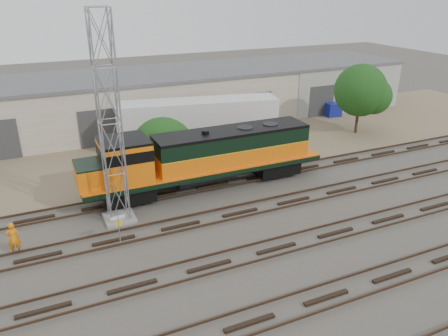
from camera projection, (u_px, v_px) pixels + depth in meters
name	position (u px, v px, depth m)	size (l,w,h in m)	color
ground	(251.00, 224.00, 26.54)	(140.00, 140.00, 0.00)	#47423A
dirt_strip	(174.00, 147.00, 39.14)	(80.00, 16.00, 0.02)	#726047
tracks	(276.00, 248.00, 23.99)	(80.00, 20.40, 0.28)	black
warehouse	(149.00, 99.00, 44.84)	(58.40, 10.40, 5.30)	beige
locomotive	(202.00, 157.00, 30.35)	(17.40, 3.05, 4.18)	black
signal_tower	(110.00, 126.00, 24.78)	(1.84, 1.84, 12.44)	gray
sign_post	(119.00, 225.00, 23.76)	(0.80, 0.13, 1.97)	gray
worker	(13.00, 238.00, 23.36)	(0.68, 0.45, 1.87)	orange
semi_trailer	(202.00, 118.00, 38.31)	(14.21, 5.43, 4.29)	silver
dumpster_blue	(332.00, 109.00, 48.30)	(1.60, 1.50, 1.50)	navy
dumpster_red	(376.00, 101.00, 51.78)	(1.50, 1.40, 1.40)	maroon
tree_mid	(167.00, 151.00, 32.62)	(5.04, 4.80, 4.80)	#382619
tree_east	(364.00, 92.00, 41.43)	(5.21, 4.96, 6.70)	#382619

